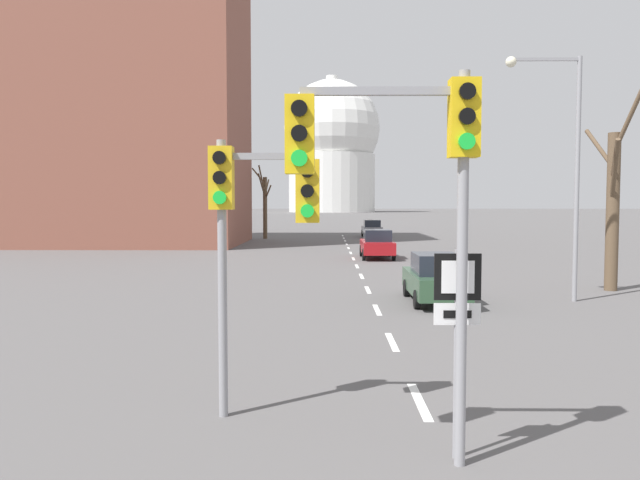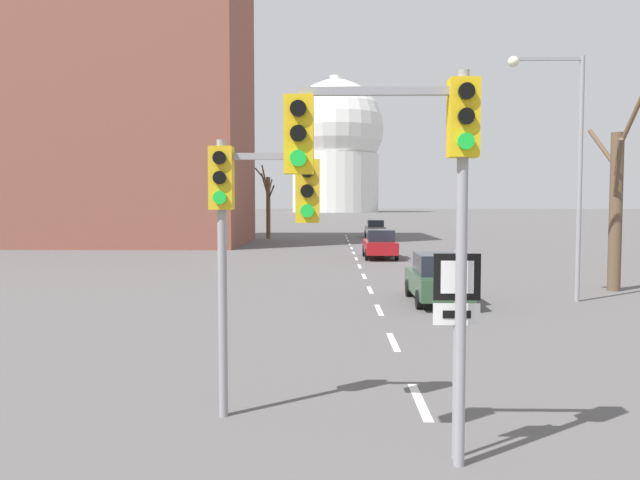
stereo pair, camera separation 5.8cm
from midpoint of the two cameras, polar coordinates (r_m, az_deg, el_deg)
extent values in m
cube|color=silver|center=(10.91, 8.92, -14.34)|extent=(0.16, 2.00, 0.01)
cube|color=silver|center=(15.23, 6.48, -9.22)|extent=(0.16, 2.00, 0.01)
cube|color=silver|center=(19.63, 5.16, -6.37)|extent=(0.16, 2.00, 0.01)
cube|color=silver|center=(24.07, 4.33, -4.56)|extent=(0.16, 2.00, 0.01)
cube|color=silver|center=(28.52, 3.76, -3.32)|extent=(0.16, 2.00, 0.01)
cube|color=silver|center=(32.99, 3.35, -2.41)|extent=(0.16, 2.00, 0.01)
cube|color=silver|center=(37.47, 3.03, -1.72)|extent=(0.16, 2.00, 0.01)
cube|color=silver|center=(41.95, 2.78, -1.18)|extent=(0.16, 2.00, 0.01)
cube|color=silver|center=(46.43, 2.58, -0.74)|extent=(0.16, 2.00, 0.01)
cube|color=silver|center=(50.92, 2.42, -0.38)|extent=(0.16, 2.00, 0.01)
cube|color=silver|center=(55.41, 2.28, -0.08)|extent=(0.16, 2.00, 0.01)
cube|color=silver|center=(59.90, 2.17, 0.18)|extent=(0.16, 2.00, 0.01)
cube|color=silver|center=(64.39, 2.07, 0.40)|extent=(0.16, 2.00, 0.01)
cylinder|color=gray|center=(7.96, 12.64, -2.81)|extent=(0.14, 0.14, 4.94)
cube|color=yellow|center=(7.98, 12.82, 10.80)|extent=(0.36, 0.28, 0.96)
cylinder|color=black|center=(7.86, 13.12, 13.11)|extent=(0.20, 0.06, 0.20)
cylinder|color=black|center=(7.82, 13.09, 10.96)|extent=(0.20, 0.06, 0.20)
cylinder|color=green|center=(7.78, 13.06, 8.79)|extent=(0.20, 0.06, 0.20)
cube|color=gray|center=(7.89, 5.47, 13.39)|extent=(2.02, 0.10, 0.10)
cube|color=yellow|center=(7.80, -2.07, 9.58)|extent=(0.36, 0.28, 0.96)
cylinder|color=black|center=(7.67, -2.14, 11.93)|extent=(0.20, 0.06, 0.20)
cylinder|color=black|center=(7.63, -2.13, 9.72)|extent=(0.20, 0.06, 0.20)
cylinder|color=green|center=(7.60, -2.13, 7.49)|extent=(0.20, 0.06, 0.20)
cylinder|color=gray|center=(9.74, -9.08, -3.60)|extent=(0.14, 0.14, 4.28)
cube|color=gold|center=(9.68, -9.17, 5.61)|extent=(0.36, 0.28, 0.96)
cylinder|color=black|center=(9.53, -9.36, 7.44)|extent=(0.20, 0.06, 0.20)
cylinder|color=black|center=(9.51, -9.35, 5.65)|extent=(0.20, 0.06, 0.20)
cylinder|color=green|center=(9.50, -9.33, 3.86)|extent=(0.20, 0.06, 0.20)
cube|color=gray|center=(9.61, -5.28, 7.63)|extent=(1.32, 0.10, 0.10)
cube|color=gold|center=(9.53, -1.31, 4.48)|extent=(0.36, 0.28, 0.96)
cylinder|color=black|center=(9.37, -1.35, 6.32)|extent=(0.20, 0.06, 0.20)
cylinder|color=black|center=(9.36, -1.35, 4.50)|extent=(0.20, 0.06, 0.20)
cylinder|color=green|center=(9.36, -1.35, 2.68)|extent=(0.20, 0.06, 0.20)
cylinder|color=gray|center=(8.36, 12.16, -10.21)|extent=(0.07, 0.07, 2.73)
cube|color=black|center=(8.16, 12.27, -3.31)|extent=(0.60, 0.03, 0.60)
cube|color=white|center=(8.15, 12.30, -3.33)|extent=(0.42, 0.01, 0.42)
cube|color=white|center=(8.23, 12.23, -6.63)|extent=(0.60, 0.03, 0.28)
cube|color=black|center=(8.22, 12.26, -6.65)|extent=(0.36, 0.01, 0.10)
cylinder|color=gray|center=(22.71, 22.37, 5.09)|extent=(0.16, 0.16, 8.20)
cube|color=gray|center=(22.81, 19.84, 15.28)|extent=(2.28, 0.10, 0.10)
sphere|color=#F2EAC6|center=(22.46, 16.99, 15.31)|extent=(0.36, 0.36, 0.36)
cube|color=slate|center=(61.39, 4.73, 0.90)|extent=(1.81, 4.50, 0.71)
cube|color=#1E232D|center=(61.14, 4.75, 1.53)|extent=(1.53, 2.16, 0.66)
cylinder|color=black|center=(62.74, 3.87, 0.63)|extent=(0.18, 0.69, 0.69)
cylinder|color=black|center=(62.86, 5.42, 0.63)|extent=(0.18, 0.69, 0.69)
cylinder|color=black|center=(59.96, 4.01, 0.50)|extent=(0.18, 0.69, 0.69)
cylinder|color=black|center=(60.08, 5.64, 0.50)|extent=(0.18, 0.69, 0.69)
cube|color=maroon|center=(37.79, 5.18, -0.62)|extent=(1.84, 4.58, 0.72)
cube|color=#1E232D|center=(37.52, 5.22, 0.43)|extent=(1.57, 2.20, 0.69)
cylinder|color=black|center=(39.18, 3.75, -0.99)|extent=(0.18, 0.70, 0.70)
cylinder|color=black|center=(39.31, 6.29, -0.99)|extent=(0.18, 0.70, 0.70)
cylinder|color=black|center=(36.35, 3.98, -1.33)|extent=(0.18, 0.70, 0.70)
cylinder|color=black|center=(36.49, 6.72, -1.33)|extent=(0.18, 0.70, 0.70)
cube|color=#2D4C33|center=(21.29, 10.37, -3.90)|extent=(1.66, 4.31, 0.69)
cube|color=#1E232D|center=(21.00, 10.49, -2.14)|extent=(1.41, 2.07, 0.66)
cylinder|color=black|center=(22.53, 7.83, -4.36)|extent=(0.18, 0.60, 0.60)
cylinder|color=black|center=(22.78, 11.75, -4.32)|extent=(0.18, 0.60, 0.60)
cylinder|color=black|center=(19.91, 8.78, -5.39)|extent=(0.18, 0.60, 0.60)
cylinder|color=black|center=(20.18, 13.20, -5.32)|extent=(0.18, 0.60, 0.60)
cylinder|color=brown|center=(59.06, -5.07, 2.94)|extent=(0.40, 0.40, 5.81)
cylinder|color=brown|center=(58.33, -5.39, 5.03)|extent=(0.56, 1.69, 2.13)
cylinder|color=brown|center=(58.55, -5.36, 5.54)|extent=(0.58, 1.30, 2.63)
cylinder|color=brown|center=(59.31, -5.67, 5.86)|extent=(1.35, 0.40, 1.55)
cylinder|color=brown|center=(59.87, -4.90, 4.84)|extent=(0.31, 1.71, 1.57)
cylinder|color=brown|center=(58.43, -4.78, 4.42)|extent=(0.75, 1.37, 1.27)
cylinder|color=brown|center=(26.09, 25.13, 2.32)|extent=(0.47, 0.47, 5.98)
cylinder|color=brown|center=(25.50, 25.31, 6.61)|extent=(0.58, 1.34, 1.55)
cylinder|color=brown|center=(25.81, 26.42, 10.07)|extent=(0.63, 1.44, 2.44)
cylinder|color=brown|center=(26.68, 24.12, 7.67)|extent=(0.64, 1.49, 1.66)
cylinder|color=brown|center=(25.25, 25.28, 5.70)|extent=(0.76, 1.76, 2.31)
cylinder|color=brown|center=(53.95, -8.66, 3.07)|extent=(0.54, 0.54, 6.18)
cylinder|color=brown|center=(54.62, -8.77, 5.71)|extent=(0.53, 1.38, 2.01)
cylinder|color=brown|center=(53.71, -8.06, 4.81)|extent=(1.39, 0.54, 2.34)
cylinder|color=brown|center=(54.33, -9.05, 5.95)|extent=(0.96, 0.73, 1.79)
cylinder|color=silver|center=(244.17, 1.08, 5.19)|extent=(33.53, 33.53, 22.35)
sphere|color=silver|center=(245.80, 1.09, 10.19)|extent=(37.25, 37.25, 37.25)
cylinder|color=silver|center=(248.35, 1.09, 14.03)|extent=(4.47, 4.47, 6.52)
cube|color=brown|center=(54.64, -17.03, 14.79)|extent=(18.00, 14.00, 28.57)
camera|label=1|loc=(0.03, -90.17, -0.01)|focal=35.00mm
camera|label=2|loc=(0.03, 89.83, 0.01)|focal=35.00mm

